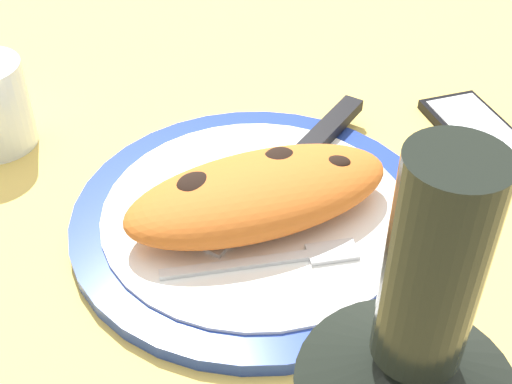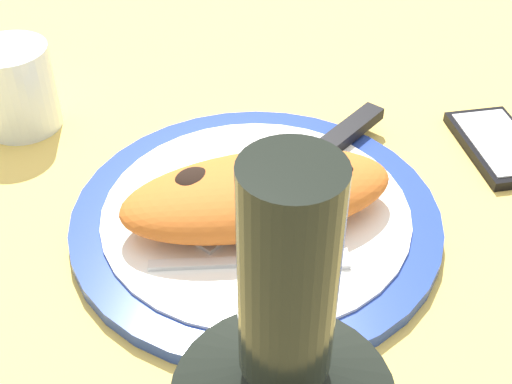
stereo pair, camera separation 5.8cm
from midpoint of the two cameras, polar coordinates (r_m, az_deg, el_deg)
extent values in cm
cube|color=#DBB756|center=(61.05, -2.71, -3.77)|extent=(150.00, 150.00, 3.00)
cylinder|color=#233D99|center=(59.60, -2.77, -2.28)|extent=(31.81, 31.81, 1.26)
cylinder|color=white|center=(59.09, -2.79, -1.72)|extent=(26.50, 26.50, 0.30)
ellipsoid|color=#C16023|center=(56.83, -2.64, -0.28)|extent=(23.36, 11.11, 4.85)
ellipsoid|color=black|center=(57.48, -0.94, 2.72)|extent=(3.98, 3.90, 1.05)
ellipsoid|color=black|center=(57.46, 3.79, 2.31)|extent=(2.78, 2.17, 0.88)
ellipsoid|color=black|center=(55.52, -8.06, 0.57)|extent=(4.09, 3.97, 1.09)
cube|color=silver|center=(54.06, -4.86, -6.19)|extent=(11.78, 2.56, 0.40)
cube|color=silver|center=(54.99, 3.35, -5.11)|extent=(4.27, 2.74, 0.40)
cube|color=silver|center=(59.48, -2.37, -0.93)|extent=(12.67, 10.64, 0.40)
cube|color=black|center=(67.94, 3.74, 5.29)|extent=(9.57, 8.25, 1.20)
cube|color=black|center=(73.13, 15.54, 4.97)|extent=(6.72, 12.19, 1.00)
cube|color=white|center=(72.81, 15.62, 5.34)|extent=(5.72, 10.72, 0.16)
cone|color=black|center=(22.69, 5.41, -14.57)|extent=(7.44, 7.44, 1.86)
cylinder|color=black|center=(19.14, 6.25, -6.43)|extent=(2.83, 2.83, 7.41)
camera|label=1|loc=(0.03, -92.86, -2.37)|focal=48.34mm
camera|label=2|loc=(0.03, 87.14, 2.37)|focal=48.34mm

